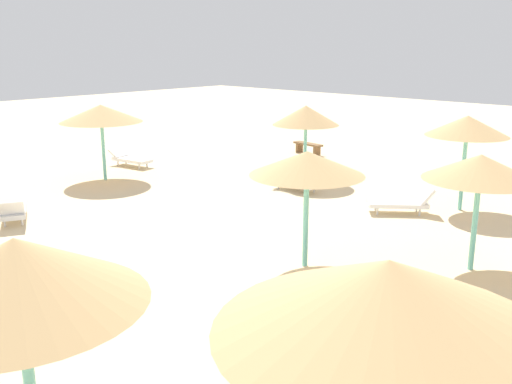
{
  "coord_description": "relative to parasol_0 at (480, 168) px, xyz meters",
  "views": [
    {
      "loc": [
        9.43,
        -7.17,
        4.83
      ],
      "look_at": [
        0.0,
        3.0,
        1.2
      ],
      "focal_mm": 40.03,
      "sensor_mm": 36.0,
      "label": 1
    }
  ],
  "objects": [
    {
      "name": "lounger_3",
      "position": [
        -3.23,
        2.82,
        -1.96
      ],
      "size": [
        1.84,
        1.65,
        0.8
      ],
      "color": "white",
      "rests_on": "ground"
    },
    {
      "name": "lounger_4",
      "position": [
        -10.8,
        -5.26,
        -1.96
      ],
      "size": [
        1.94,
        1.4,
        0.81
      ],
      "color": "white",
      "rests_on": "ground"
    },
    {
      "name": "parasol_1",
      "position": [
        -7.83,
        4.07,
        0.08
      ],
      "size": [
        2.35,
        2.35,
        2.72
      ],
      "color": "#6BC6BC",
      "rests_on": "ground"
    },
    {
      "name": "parasol_3",
      "position": [
        -2.15,
        4.33,
        0.22
      ],
      "size": [
        2.36,
        2.36,
        2.82
      ],
      "color": "#6BC6BC",
      "rests_on": "ground"
    },
    {
      "name": "parasol_6",
      "position": [
        2.25,
        -7.69,
        0.39
      ],
      "size": [
        3.11,
        3.11,
        3.03
      ],
      "color": "#6BC6BC",
      "rests_on": "ground"
    },
    {
      "name": "ground_plane",
      "position": [
        -4.92,
        -4.65,
        -2.29
      ],
      "size": [
        80.0,
        80.0,
        0.0
      ],
      "primitive_type": "plane",
      "color": "beige"
    },
    {
      "name": "bench_0",
      "position": [
        -10.95,
        8.29,
        -1.94
      ],
      "size": [
        1.54,
        0.58,
        0.49
      ],
      "color": "brown",
      "rests_on": "ground"
    },
    {
      "name": "parasol_0",
      "position": [
        0.0,
        0.0,
        0.0
      ],
      "size": [
        2.39,
        2.39,
        2.57
      ],
      "color": "#6BC6BC",
      "rests_on": "ground"
    },
    {
      "name": "parasol_7",
      "position": [
        -2.81,
        -2.32,
        0.04
      ],
      "size": [
        2.5,
        2.5,
        2.6
      ],
      "color": "#6BC6BC",
      "rests_on": "ground"
    },
    {
      "name": "parasol_5",
      "position": [
        -0.64,
        -9.64,
        0.41
      ],
      "size": [
        2.52,
        2.52,
        3.05
      ],
      "color": "#6BC6BC",
      "rests_on": "ground"
    },
    {
      "name": "lounger_2",
      "position": [
        -14.6,
        1.29,
        -1.97
      ],
      "size": [
        1.98,
        0.92,
        0.65
      ],
      "color": "white",
      "rests_on": "ground"
    },
    {
      "name": "lounger_1",
      "position": [
        -7.31,
        2.77,
        -1.96
      ],
      "size": [
        1.88,
        0.67,
        0.76
      ],
      "color": "white",
      "rests_on": "ground"
    },
    {
      "name": "parasol_2",
      "position": [
        -13.29,
        -0.72,
        0.12
      ],
      "size": [
        2.91,
        2.91,
        2.72
      ],
      "color": "#6BC6BC",
      "rests_on": "ground"
    }
  ]
}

